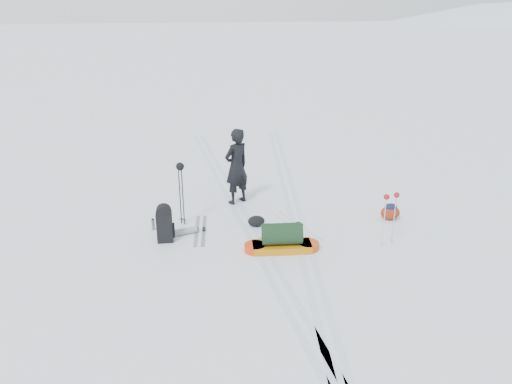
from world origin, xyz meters
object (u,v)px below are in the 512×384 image
at_px(skier, 236,166).
at_px(pulk_sled, 282,240).
at_px(ski_poles_black, 180,174).
at_px(expedition_rucksack, 167,224).

height_order(skier, pulk_sled, skier).
distance_m(pulk_sled, ski_poles_black, 2.85).
relative_size(skier, pulk_sled, 1.21).
xyz_separation_m(skier, pulk_sled, (0.57, -2.81, -0.77)).
height_order(pulk_sled, expedition_rucksack, expedition_rucksack).
distance_m(skier, pulk_sled, 2.97).
bearing_deg(skier, pulk_sled, 68.60).
height_order(expedition_rucksack, ski_poles_black, ski_poles_black).
relative_size(skier, ski_poles_black, 1.30).
bearing_deg(pulk_sled, skier, 106.89).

